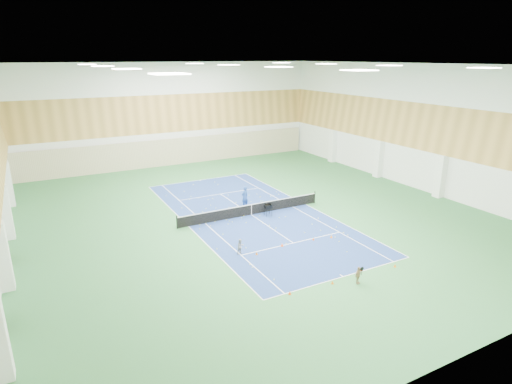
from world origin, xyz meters
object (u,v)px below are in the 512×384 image
at_px(coach, 245,197).
at_px(child_court, 241,246).
at_px(child_apron, 358,275).
at_px(tennis_net, 251,209).
at_px(ball_cart, 268,210).

xyz_separation_m(coach, child_court, (-4.35, -8.01, -0.45)).
xyz_separation_m(coach, child_apron, (-0.08, -14.75, -0.45)).
relative_size(child_court, child_apron, 0.99).
xyz_separation_m(tennis_net, ball_cart, (1.14, -0.79, -0.06)).
distance_m(tennis_net, child_apron, 12.89).
relative_size(child_court, ball_cart, 1.08).
distance_m(child_apron, ball_cart, 12.14).
height_order(coach, child_apron, coach).
bearing_deg(coach, child_court, 41.60).
bearing_deg(ball_cart, tennis_net, 151.74).
distance_m(coach, child_apron, 14.75).
bearing_deg(child_court, coach, 49.22).
distance_m(child_court, child_apron, 7.97).
xyz_separation_m(coach, ball_cart, (0.83, -2.64, -0.49)).
bearing_deg(tennis_net, child_court, -123.21).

